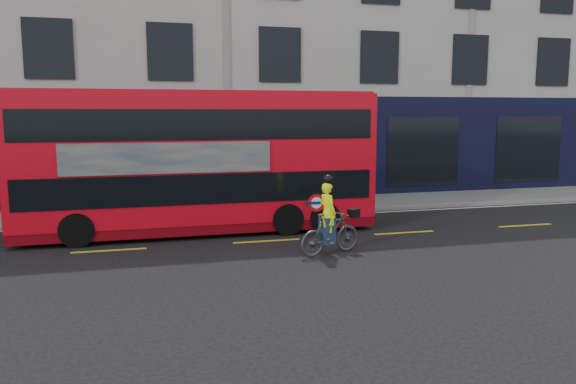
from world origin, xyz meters
name	(u,v)px	position (x,y,z in m)	size (l,w,h in m)	color
ground	(281,255)	(0.00, 0.00, 0.00)	(120.00, 120.00, 0.00)	black
pavement	(235,208)	(0.00, 6.50, 0.06)	(60.00, 3.00, 0.12)	slate
kerb	(243,215)	(0.00, 5.00, 0.07)	(60.00, 0.12, 0.13)	gray
building_terrace	(209,18)	(0.00, 12.94, 7.49)	(50.00, 10.07, 15.00)	#B8B5AD
road_edge_line	(245,219)	(0.00, 4.70, 0.00)	(58.00, 0.10, 0.01)	silver
lane_dashes	(267,241)	(0.00, 1.50, 0.00)	(58.00, 0.12, 0.01)	gold
bus	(200,161)	(-1.55, 3.11, 2.04)	(9.88, 2.32, 3.97)	red
cyclist	(330,228)	(1.15, -0.26, 0.65)	(1.77, 0.99, 1.94)	#404345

